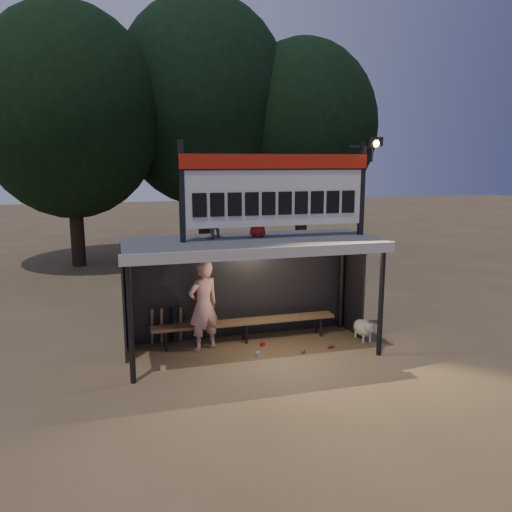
{
  "coord_description": "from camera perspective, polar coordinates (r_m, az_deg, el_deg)",
  "views": [
    {
      "loc": [
        -2.51,
        -9.38,
        3.83
      ],
      "look_at": [
        0.2,
        0.4,
        1.9
      ],
      "focal_mm": 35.0,
      "sensor_mm": 36.0,
      "label": 1
    }
  ],
  "objects": [
    {
      "name": "litter",
      "position": [
        10.24,
        0.91,
        -10.97
      ],
      "size": [
        3.59,
        0.8,
        0.08
      ],
      "color": "#A71C1E",
      "rests_on": "ground"
    },
    {
      "name": "child_b",
      "position": [
        10.09,
        0.21,
        4.65
      ],
      "size": [
        0.5,
        0.43,
        0.87
      ],
      "primitive_type": "imported",
      "rotation": [
        0.0,
        0.0,
        2.69
      ],
      "color": "#A51919",
      "rests_on": "dugout_shelter"
    },
    {
      "name": "child_a",
      "position": [
        9.92,
        -5.3,
        4.77
      ],
      "size": [
        0.59,
        0.58,
        0.96
      ],
      "primitive_type": "imported",
      "rotation": [
        0.0,
        0.0,
        3.89
      ],
      "color": "slate",
      "rests_on": "dugout_shelter"
    },
    {
      "name": "tree_left",
      "position": [
        19.51,
        -20.56,
        15.06
      ],
      "size": [
        6.46,
        6.46,
        9.27
      ],
      "color": "black",
      "rests_on": "ground"
    },
    {
      "name": "player",
      "position": [
        10.27,
        -6.03,
        -5.66
      ],
      "size": [
        0.8,
        0.68,
        1.87
      ],
      "primitive_type": "imported",
      "rotation": [
        0.0,
        0.0,
        3.54
      ],
      "color": "silver",
      "rests_on": "ground"
    },
    {
      "name": "tree_mid",
      "position": [
        21.3,
        -6.2,
        17.01
      ],
      "size": [
        7.22,
        7.22,
        10.36
      ],
      "color": "black",
      "rests_on": "ground"
    },
    {
      "name": "ground",
      "position": [
        10.43,
        -0.48,
        -10.76
      ],
      "size": [
        80.0,
        80.0,
        0.0
      ],
      "primitive_type": "plane",
      "color": "brown",
      "rests_on": "ground"
    },
    {
      "name": "dugout_shelter",
      "position": [
        10.14,
        -0.85,
        -0.52
      ],
      "size": [
        5.1,
        2.08,
        2.32
      ],
      "color": "#414144",
      "rests_on": "ground"
    },
    {
      "name": "tree_right",
      "position": [
        21.29,
        5.35,
        14.38
      ],
      "size": [
        6.08,
        6.08,
        8.72
      ],
      "color": "#311F15",
      "rests_on": "ground"
    },
    {
      "name": "bench",
      "position": [
        10.79,
        -1.25,
        -7.58
      ],
      "size": [
        4.0,
        0.35,
        0.48
      ],
      "color": "brown",
      "rests_on": "ground"
    },
    {
      "name": "dog",
      "position": [
        11.17,
        12.24,
        -8.03
      ],
      "size": [
        0.36,
        0.81,
        0.49
      ],
      "color": "silver",
      "rests_on": "ground"
    },
    {
      "name": "scoreboard_assembly",
      "position": [
        9.87,
        2.66,
        7.82
      ],
      "size": [
        4.1,
        0.27,
        1.99
      ],
      "color": "black",
      "rests_on": "dugout_shelter"
    },
    {
      "name": "bats",
      "position": [
        10.78,
        -10.2,
        -7.79
      ],
      "size": [
        0.68,
        0.35,
        0.84
      ],
      "color": "#916643",
      "rests_on": "ground"
    }
  ]
}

